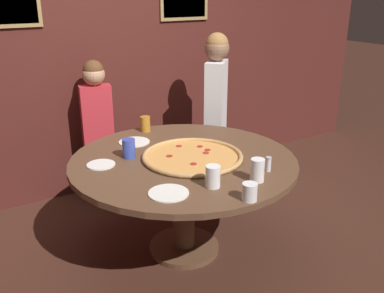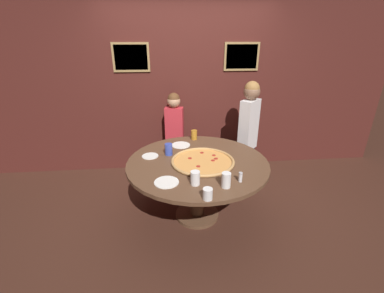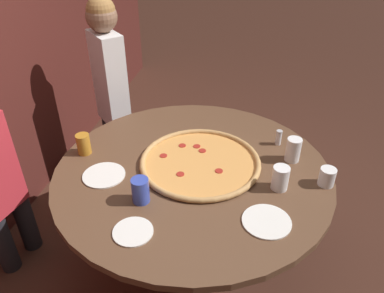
{
  "view_description": "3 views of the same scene",
  "coord_description": "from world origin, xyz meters",
  "views": [
    {
      "loc": [
        -1.38,
        -2.38,
        1.85
      ],
      "look_at": [
        0.05,
        -0.04,
        0.83
      ],
      "focal_mm": 40.0,
      "sensor_mm": 36.0,
      "label": 1
    },
    {
      "loc": [
        -0.31,
        -2.55,
        2.01
      ],
      "look_at": [
        -0.07,
        -0.05,
        0.94
      ],
      "focal_mm": 24.0,
      "sensor_mm": 36.0,
      "label": 2
    },
    {
      "loc": [
        -1.68,
        -0.33,
        2.03
      ],
      "look_at": [
        0.03,
        0.01,
        0.87
      ],
      "focal_mm": 35.0,
      "sensor_mm": 36.0,
      "label": 3
    }
  ],
  "objects": [
    {
      "name": "white_plate_near_front",
      "position": [
        -0.53,
        0.18,
        0.74
      ],
      "size": [
        0.19,
        0.19,
        0.01
      ],
      "primitive_type": "cylinder",
      "color": "white",
      "rests_on": "dining_table"
    },
    {
      "name": "drink_cup_near_right",
      "position": [
        0.2,
        -0.56,
        0.81
      ],
      "size": [
        0.09,
        0.09,
        0.14
      ],
      "primitive_type": "cylinder",
      "color": "white",
      "rests_on": "dining_table"
    },
    {
      "name": "condiment_shaker",
      "position": [
        0.35,
        -0.48,
        0.79
      ],
      "size": [
        0.04,
        0.04,
        0.1
      ],
      "color": "silver",
      "rests_on": "dining_table"
    },
    {
      "name": "drink_cup_far_left",
      "position": [
        0.0,
        -0.73,
        0.79
      ],
      "size": [
        0.09,
        0.09,
        0.1
      ],
      "primitive_type": "cylinder",
      "color": "white",
      "rests_on": "dining_table"
    },
    {
      "name": "giant_pizza",
      "position": [
        0.05,
        -0.03,
        0.75
      ],
      "size": [
        0.7,
        0.7,
        0.03
      ],
      "color": "#E0994C",
      "rests_on": "dining_table"
    },
    {
      "name": "white_plate_far_back",
      "position": [
        -0.16,
        0.47,
        0.74
      ],
      "size": [
        0.24,
        0.24,
        0.01
      ],
      "primitive_type": "cylinder",
      "color": "white",
      "rests_on": "dining_table"
    },
    {
      "name": "drink_cup_beside_pizza",
      "position": [
        -0.08,
        -0.48,
        0.81
      ],
      "size": [
        0.09,
        0.09,
        0.13
      ],
      "primitive_type": "cylinder",
      "color": "white",
      "rests_on": "dining_table"
    },
    {
      "name": "drink_cup_far_right",
      "position": [
        -0.32,
        0.2,
        0.81
      ],
      "size": [
        0.09,
        0.09,
        0.14
      ],
      "primitive_type": "cylinder",
      "color": "#384CB7",
      "rests_on": "dining_table"
    },
    {
      "name": "ground_plane",
      "position": [
        0.0,
        0.0,
        0.0
      ],
      "size": [
        24.0,
        24.0,
        0.0
      ],
      "primitive_type": "plane",
      "color": "#422319"
    },
    {
      "name": "drink_cup_by_shaker",
      "position": [
        0.03,
        0.67,
        0.8
      ],
      "size": [
        0.08,
        0.08,
        0.13
      ],
      "primitive_type": "cylinder",
      "color": "#BC7A23",
      "rests_on": "dining_table"
    },
    {
      "name": "white_plate_left_side",
      "position": [
        -0.35,
        -0.43,
        0.74
      ],
      "size": [
        0.24,
        0.24,
        0.01
      ],
      "primitive_type": "cylinder",
      "color": "white",
      "rests_on": "dining_table"
    },
    {
      "name": "dining_table",
      "position": [
        0.0,
        0.0,
        0.61
      ],
      "size": [
        1.57,
        1.57,
        0.74
      ],
      "color": "brown",
      "rests_on": "ground_plane"
    },
    {
      "name": "diner_side_right",
      "position": [
        0.82,
        0.81,
        0.84
      ],
      "size": [
        0.35,
        0.36,
        1.48
      ],
      "rotation": [
        0.0,
        0.0,
        -2.35
      ],
      "color": "#232328",
      "rests_on": "ground_plane"
    }
  ]
}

